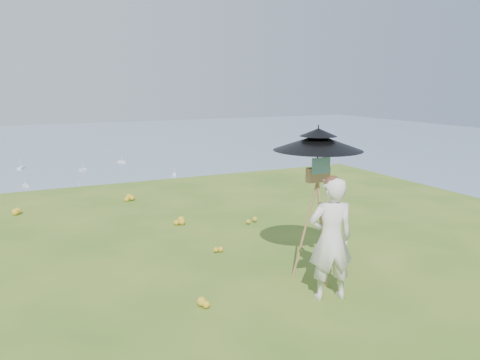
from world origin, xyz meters
name	(u,v)px	position (x,y,z in m)	size (l,w,h in m)	color
ground	(239,277)	(0.00, 0.00, 0.00)	(14.00, 14.00, 0.00)	#3E6B1E
shoreline_tier	(54,313)	(0.00, 75.00, -36.00)	(170.00, 28.00, 8.00)	gray
bay_water	(28,161)	(0.00, 240.00, -34.00)	(700.00, 700.00, 0.00)	#7185A2
slope_trees	(68,291)	(0.00, 35.00, -15.00)	(110.00, 50.00, 6.00)	#1A5018
harbor_town	(51,278)	(0.00, 75.00, -29.50)	(110.00, 22.00, 5.00)	silver
wildflowers	(232,266)	(0.00, 0.25, 0.06)	(10.00, 10.50, 0.12)	gold
painter	(331,239)	(0.73, -1.07, 0.77)	(0.56, 0.37, 1.54)	white
field_easel	(316,219)	(0.92, -0.48, 0.84)	(0.64, 0.64, 1.68)	olive
sun_umbrella	(318,152)	(0.92, -0.45, 1.74)	(1.17, 1.17, 0.71)	black
painter_cap	(333,180)	(0.73, -1.07, 1.50)	(0.21, 0.25, 0.10)	#CB6F7F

